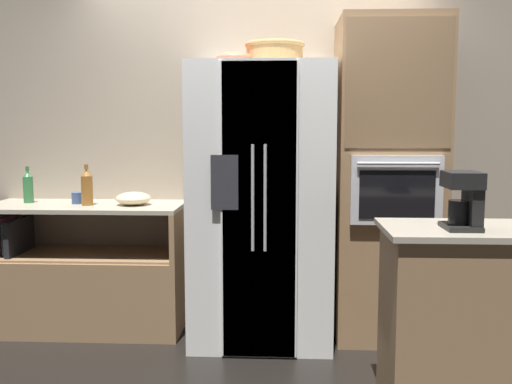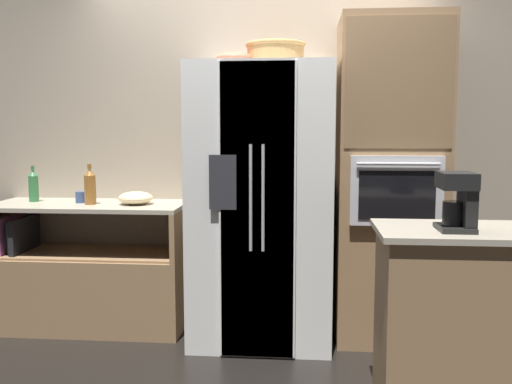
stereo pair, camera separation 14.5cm
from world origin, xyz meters
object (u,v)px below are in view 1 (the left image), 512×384
Objects in this scene: bottle_tall at (87,187)px; bottle_short at (28,187)px; wicker_basket at (275,53)px; mug at (78,198)px; fruit_bowl at (234,58)px; coffee_maker at (466,198)px; mixing_bowl at (133,198)px; wall_oven at (388,181)px; refrigerator at (262,204)px.

bottle_short is (-0.48, 0.11, -0.01)m from bottle_tall.
mug is (-1.42, 0.08, -1.01)m from wicker_basket.
coffee_maker is (1.22, -1.05, -0.79)m from fruit_bowl.
bottle_short is at bearing 174.24° from mixing_bowl.
wall_oven is 7.76× the size of coffee_maker.
mug is at bearing 152.74° from coffee_maker.
bottle_short reaches higher than mixing_bowl.
mug is 0.46× the size of mixing_bowl.
wicker_basket reaches higher than mug.
wicker_basket is at bearing 35.60° from refrigerator.
bottle_tall is 0.33m from mixing_bowl.
bottle_short is (-1.71, 0.17, 0.09)m from refrigerator.
wicker_basket reaches higher than fruit_bowl.
bottle_short is at bearing 155.54° from coffee_maker.
wicker_basket is 1.62× the size of fruit_bowl.
fruit_bowl is 0.88× the size of coffee_maker.
bottle_tall is 1.03× the size of coffee_maker.
bottle_tall is at bearing 153.37° from coffee_maker.
refrigerator is 1.00m from fruit_bowl.
fruit_bowl is 0.94× the size of bottle_short.
wicker_basket is 0.28m from fruit_bowl.
wall_oven reaches higher than wicker_basket.
refrigerator is 1.72m from bottle_short.
refrigerator is 6.66× the size of coffee_maker.
refrigerator is 1.50m from coffee_maker.
refrigerator is 1.24m from bottle_tall.
mixing_bowl is (0.32, 0.03, -0.08)m from bottle_tall.
mug is at bearing 178.48° from wall_oven.
mixing_bowl is (-0.73, 0.12, -0.96)m from fruit_bowl.
mug is at bearing 176.59° from wicker_basket.
refrigerator is 0.92m from mixing_bowl.
wall_oven is 8.91× the size of mixing_bowl.
wicker_basket is 1.52× the size of bottle_short.
refrigerator is 6.49× the size of bottle_tall.
bottle_short is 0.94× the size of coffee_maker.
bottle_tall reaches higher than mixing_bowl.
fruit_bowl reaches higher than bottle_tall.
wicker_basket reaches higher than coffee_maker.
wicker_basket is 1.39× the size of bottle_tall.
bottle_short is 1.08× the size of mixing_bowl.
mixing_bowl is at bearing 149.05° from coffee_maker.
wicker_basket reaches higher than bottle_tall.
mixing_bowl is (0.42, -0.05, 0.01)m from mug.
wicker_basket reaches higher than refrigerator.
wicker_basket is at bearing -3.59° from bottle_short.
fruit_bowl reaches higher than mixing_bowl.
mixing_bowl is (-1.78, 0.01, -0.14)m from wall_oven.
bottle_tall is (-1.32, 0.00, -0.92)m from wicker_basket.
refrigerator is at bearing -6.19° from mug.
mug is (-1.34, 0.15, 0.02)m from refrigerator.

